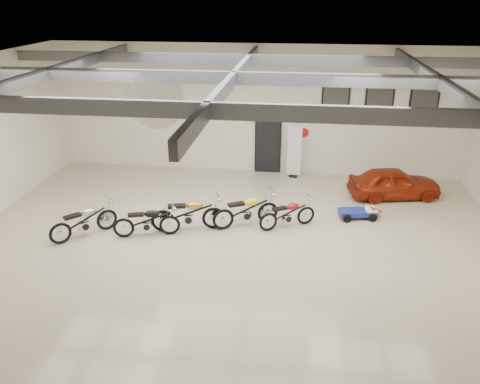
# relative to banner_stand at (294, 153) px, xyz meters

# --- Properties ---
(floor) EXTENTS (16.00, 12.00, 0.01)m
(floor) POSITION_rel_banner_stand_xyz_m (-1.56, -5.50, -1.00)
(floor) COLOR #BCAA90
(floor) RESTS_ON ground
(ceiling) EXTENTS (16.00, 12.00, 0.01)m
(ceiling) POSITION_rel_banner_stand_xyz_m (-1.56, -5.50, 4.00)
(ceiling) COLOR gray
(ceiling) RESTS_ON back_wall
(back_wall) EXTENTS (16.00, 0.02, 5.00)m
(back_wall) POSITION_rel_banner_stand_xyz_m (-1.56, 0.50, 1.50)
(back_wall) COLOR beige
(back_wall) RESTS_ON floor
(ceiling_beams) EXTENTS (15.80, 11.80, 0.32)m
(ceiling_beams) POSITION_rel_banner_stand_xyz_m (-1.56, -5.50, 3.75)
(ceiling_beams) COLOR #525459
(ceiling_beams) RESTS_ON ceiling
(door) EXTENTS (0.92, 0.08, 2.10)m
(door) POSITION_rel_banner_stand_xyz_m (-1.06, 0.45, 0.05)
(door) COLOR black
(door) RESTS_ON back_wall
(logo_plaque) EXTENTS (2.30, 0.06, 1.16)m
(logo_plaque) POSITION_rel_banner_stand_xyz_m (-5.56, 0.45, 1.80)
(logo_plaque) COLOR silver
(logo_plaque) RESTS_ON back_wall
(poster_left) EXTENTS (1.05, 0.08, 1.35)m
(poster_left) POSITION_rel_banner_stand_xyz_m (1.44, 0.46, 2.10)
(poster_left) COLOR black
(poster_left) RESTS_ON back_wall
(poster_mid) EXTENTS (1.05, 0.08, 1.35)m
(poster_mid) POSITION_rel_banner_stand_xyz_m (3.04, 0.46, 2.10)
(poster_mid) COLOR black
(poster_mid) RESTS_ON back_wall
(poster_right) EXTENTS (1.05, 0.08, 1.35)m
(poster_right) POSITION_rel_banner_stand_xyz_m (4.64, 0.46, 2.10)
(poster_right) COLOR black
(poster_right) RESTS_ON back_wall
(oil_sign) EXTENTS (0.72, 0.10, 0.72)m
(oil_sign) POSITION_rel_banner_stand_xyz_m (0.34, 0.45, 0.70)
(oil_sign) COLOR white
(oil_sign) RESTS_ON back_wall
(banner_stand) EXTENTS (0.57, 0.29, 1.99)m
(banner_stand) POSITION_rel_banner_stand_xyz_m (0.00, 0.00, 0.00)
(banner_stand) COLOR white
(banner_stand) RESTS_ON floor
(motorcycle_silver) EXTENTS (1.87, 1.90, 1.06)m
(motorcycle_silver) POSITION_rel_banner_stand_xyz_m (-6.05, -5.69, -0.47)
(motorcycle_silver) COLOR silver
(motorcycle_silver) RESTS_ON floor
(motorcycle_black) EXTENTS (2.02, 1.08, 1.00)m
(motorcycle_black) POSITION_rel_banner_stand_xyz_m (-4.21, -5.42, -0.49)
(motorcycle_black) COLOR silver
(motorcycle_black) RESTS_ON floor
(motorcycle_gold) EXTENTS (2.30, 1.20, 1.14)m
(motorcycle_gold) POSITION_rel_banner_stand_xyz_m (-3.07, -4.89, -0.42)
(motorcycle_gold) COLOR silver
(motorcycle_gold) RESTS_ON floor
(motorcycle_yellow) EXTENTS (2.17, 1.54, 1.09)m
(motorcycle_yellow) POSITION_rel_banner_stand_xyz_m (-1.36, -4.39, -0.45)
(motorcycle_yellow) COLOR silver
(motorcycle_yellow) RESTS_ON floor
(motorcycle_red) EXTENTS (1.89, 1.37, 0.96)m
(motorcycle_red) POSITION_rel_banner_stand_xyz_m (-0.08, -4.33, -0.52)
(motorcycle_red) COLOR silver
(motorcycle_red) RESTS_ON floor
(go_kart) EXTENTS (1.57, 0.94, 0.53)m
(go_kart) POSITION_rel_banner_stand_xyz_m (2.28, -3.35, -0.73)
(go_kart) COLOR navy
(go_kart) RESTS_ON floor
(vintage_car) EXTENTS (1.90, 3.36, 1.08)m
(vintage_car) POSITION_rel_banner_stand_xyz_m (3.57, -1.50, -0.46)
(vintage_car) COLOR maroon
(vintage_car) RESTS_ON floor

